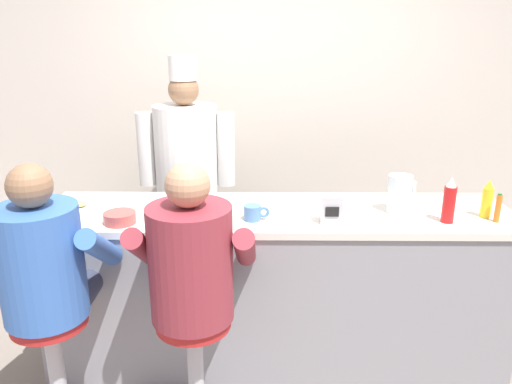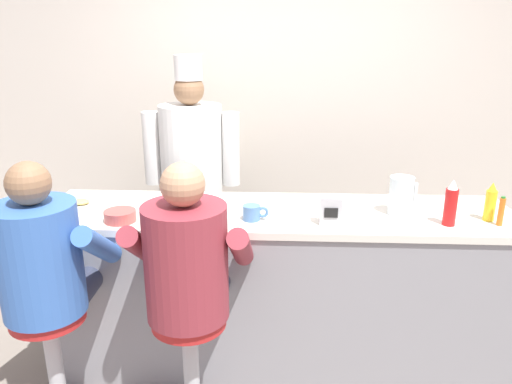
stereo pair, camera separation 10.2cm
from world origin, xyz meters
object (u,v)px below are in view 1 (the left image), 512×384
(breakfast_plate, at_px, (77,207))
(diner_seated_blue, at_px, (45,271))
(water_pitcher_clear, at_px, (400,194))
(diner_seated_maroon, at_px, (192,272))
(mustard_bottle_yellow, at_px, (487,200))
(coffee_mug_blue, at_px, (253,213))
(cereal_bowl, at_px, (120,218))
(cook_in_whites_near, at_px, (187,170))
(hot_sauce_bottle_orange, at_px, (498,208))
(napkin_dispenser_chrome, at_px, (331,210))
(ketchup_bottle_red, at_px, (449,201))

(breakfast_plate, height_order, diner_seated_blue, diner_seated_blue)
(water_pitcher_clear, height_order, diner_seated_maroon, diner_seated_maroon)
(mustard_bottle_yellow, bearing_deg, coffee_mug_blue, -177.41)
(water_pitcher_clear, relative_size, cereal_bowl, 1.27)
(mustard_bottle_yellow, xyz_separation_m, cereal_bowl, (-1.96, -0.11, -0.07))
(cereal_bowl, xyz_separation_m, cook_in_whites_near, (0.20, 1.06, -0.03))
(breakfast_plate, height_order, cereal_bowl, cereal_bowl)
(hot_sauce_bottle_orange, distance_m, water_pitcher_clear, 0.50)
(cereal_bowl, height_order, diner_seated_blue, diner_seated_blue)
(cereal_bowl, distance_m, diner_seated_blue, 0.47)
(hot_sauce_bottle_orange, distance_m, breakfast_plate, 2.30)
(hot_sauce_bottle_orange, xyz_separation_m, coffee_mug_blue, (-1.29, 0.01, -0.04))
(hot_sauce_bottle_orange, height_order, cereal_bowl, hot_sauce_bottle_orange)
(mustard_bottle_yellow, relative_size, hot_sauce_bottle_orange, 1.34)
(hot_sauce_bottle_orange, height_order, napkin_dispenser_chrome, hot_sauce_bottle_orange)
(napkin_dispenser_chrome, relative_size, cook_in_whites_near, 0.08)
(mustard_bottle_yellow, distance_m, napkin_dispenser_chrome, 0.86)
(cereal_bowl, relative_size, diner_seated_blue, 0.12)
(coffee_mug_blue, distance_m, napkin_dispenser_chrome, 0.41)
(mustard_bottle_yellow, xyz_separation_m, diner_seated_blue, (-2.21, -0.50, -0.19))
(ketchup_bottle_red, relative_size, coffee_mug_blue, 1.78)
(diner_seated_maroon, bearing_deg, mustard_bottle_yellow, 18.00)
(diner_seated_maroon, bearing_deg, cereal_bowl, 137.94)
(ketchup_bottle_red, height_order, napkin_dispenser_chrome, ketchup_bottle_red)
(cook_in_whites_near, bearing_deg, ketchup_bottle_red, -33.84)
(cereal_bowl, bearing_deg, cook_in_whites_near, 79.15)
(diner_seated_maroon, bearing_deg, breakfast_plate, 140.79)
(diner_seated_blue, relative_size, diner_seated_maroon, 1.00)
(cereal_bowl, height_order, coffee_mug_blue, coffee_mug_blue)
(breakfast_plate, distance_m, coffee_mug_blue, 1.01)
(mustard_bottle_yellow, height_order, hot_sauce_bottle_orange, mustard_bottle_yellow)
(coffee_mug_blue, bearing_deg, napkin_dispenser_chrome, -5.44)
(coffee_mug_blue, bearing_deg, mustard_bottle_yellow, 2.59)
(water_pitcher_clear, height_order, coffee_mug_blue, water_pitcher_clear)
(diner_seated_maroon, bearing_deg, cook_in_whites_near, 98.92)
(diner_seated_blue, bearing_deg, coffee_mug_blue, 24.93)
(coffee_mug_blue, bearing_deg, water_pitcher_clear, 9.10)
(mustard_bottle_yellow, bearing_deg, breakfast_plate, 177.58)
(ketchup_bottle_red, bearing_deg, cook_in_whites_near, 146.16)
(ketchup_bottle_red, xyz_separation_m, cook_in_whites_near, (-1.53, 1.02, -0.11))
(coffee_mug_blue, height_order, diner_seated_blue, diner_seated_blue)
(hot_sauce_bottle_orange, bearing_deg, napkin_dispenser_chrome, -178.41)
(ketchup_bottle_red, bearing_deg, coffee_mug_blue, 178.83)
(coffee_mug_blue, bearing_deg, breakfast_plate, 171.33)
(coffee_mug_blue, distance_m, cook_in_whites_near, 1.12)
(cereal_bowl, bearing_deg, mustard_bottle_yellow, 3.24)
(ketchup_bottle_red, distance_m, mustard_bottle_yellow, 0.25)
(coffee_mug_blue, distance_m, diner_seated_maroon, 0.53)
(hot_sauce_bottle_orange, bearing_deg, mustard_bottle_yellow, 112.30)
(cereal_bowl, xyz_separation_m, diner_seated_maroon, (0.43, -0.39, -0.11))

